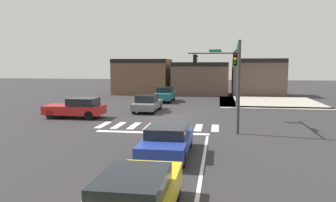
{
  "coord_description": "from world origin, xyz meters",
  "views": [
    {
      "loc": [
        3.9,
        -25.59,
        4.07
      ],
      "look_at": [
        0.12,
        -0.89,
        1.27
      ],
      "focal_mm": 35.76,
      "sensor_mm": 36.0,
      "label": 1
    }
  ],
  "objects_px": {
    "car_red": "(77,108)",
    "car_blue": "(167,140)",
    "car_gray": "(147,103)",
    "car_teal": "(165,94)",
    "traffic_signal_southeast": "(237,68)",
    "traffic_signal_northeast": "(218,67)",
    "car_yellow": "(137,196)"
  },
  "relations": [
    {
      "from": "car_red",
      "to": "car_blue",
      "type": "relative_size",
      "value": 0.93
    },
    {
      "from": "car_gray",
      "to": "car_teal",
      "type": "xyz_separation_m",
      "value": [
        0.3,
        7.51,
        0.09
      ]
    },
    {
      "from": "car_teal",
      "to": "traffic_signal_southeast",
      "type": "bearing_deg",
      "value": 26.93
    },
    {
      "from": "traffic_signal_southeast",
      "to": "car_teal",
      "type": "distance_m",
      "value": 15.41
    },
    {
      "from": "traffic_signal_northeast",
      "to": "car_red",
      "type": "relative_size",
      "value": 1.26
    },
    {
      "from": "traffic_signal_northeast",
      "to": "car_gray",
      "type": "xyz_separation_m",
      "value": [
        -5.94,
        -3.15,
        -3.06
      ]
    },
    {
      "from": "car_blue",
      "to": "car_red",
      "type": "bearing_deg",
      "value": 42.24
    },
    {
      "from": "car_teal",
      "to": "car_blue",
      "type": "relative_size",
      "value": 0.93
    },
    {
      "from": "traffic_signal_northeast",
      "to": "car_teal",
      "type": "bearing_deg",
      "value": -37.72
    },
    {
      "from": "traffic_signal_southeast",
      "to": "car_yellow",
      "type": "relative_size",
      "value": 1.33
    },
    {
      "from": "car_gray",
      "to": "car_yellow",
      "type": "relative_size",
      "value": 1.01
    },
    {
      "from": "car_gray",
      "to": "car_red",
      "type": "relative_size",
      "value": 1.03
    },
    {
      "from": "traffic_signal_southeast",
      "to": "car_gray",
      "type": "bearing_deg",
      "value": 50.17
    },
    {
      "from": "car_red",
      "to": "car_yellow",
      "type": "relative_size",
      "value": 0.98
    },
    {
      "from": "car_red",
      "to": "car_teal",
      "type": "xyz_separation_m",
      "value": [
        4.81,
        11.73,
        0.03
      ]
    },
    {
      "from": "traffic_signal_northeast",
      "to": "car_yellow",
      "type": "xyz_separation_m",
      "value": [
        -1.92,
        -22.97,
        -3.03
      ]
    },
    {
      "from": "traffic_signal_northeast",
      "to": "car_gray",
      "type": "relative_size",
      "value": 1.23
    },
    {
      "from": "traffic_signal_northeast",
      "to": "car_red",
      "type": "bearing_deg",
      "value": 35.21
    },
    {
      "from": "traffic_signal_southeast",
      "to": "car_red",
      "type": "relative_size",
      "value": 1.36
    },
    {
      "from": "traffic_signal_northeast",
      "to": "car_red",
      "type": "xyz_separation_m",
      "value": [
        -10.44,
        -7.37,
        -3.0
      ]
    },
    {
      "from": "traffic_signal_northeast",
      "to": "traffic_signal_southeast",
      "type": "relative_size",
      "value": 0.93
    },
    {
      "from": "traffic_signal_southeast",
      "to": "car_teal",
      "type": "bearing_deg",
      "value": 26.93
    },
    {
      "from": "car_gray",
      "to": "car_blue",
      "type": "bearing_deg",
      "value": 15.88
    },
    {
      "from": "car_yellow",
      "to": "car_red",
      "type": "bearing_deg",
      "value": 28.66
    },
    {
      "from": "traffic_signal_northeast",
      "to": "car_teal",
      "type": "distance_m",
      "value": 7.72
    },
    {
      "from": "traffic_signal_northeast",
      "to": "car_red",
      "type": "height_order",
      "value": "traffic_signal_northeast"
    },
    {
      "from": "traffic_signal_northeast",
      "to": "car_blue",
      "type": "distance_m",
      "value": 16.93
    },
    {
      "from": "traffic_signal_northeast",
      "to": "car_yellow",
      "type": "height_order",
      "value": "traffic_signal_northeast"
    },
    {
      "from": "car_yellow",
      "to": "car_gray",
      "type": "bearing_deg",
      "value": 11.47
    },
    {
      "from": "car_red",
      "to": "car_yellow",
      "type": "distance_m",
      "value": 17.78
    },
    {
      "from": "traffic_signal_southeast",
      "to": "car_gray",
      "type": "height_order",
      "value": "traffic_signal_southeast"
    },
    {
      "from": "traffic_signal_southeast",
      "to": "car_blue",
      "type": "xyz_separation_m",
      "value": [
        -3.35,
        -7.4,
        -3.08
      ]
    }
  ]
}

